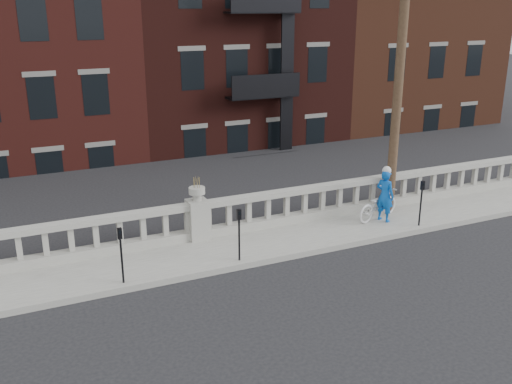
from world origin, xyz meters
The scene contains 11 objects.
ground centered at (0.00, 0.00, 0.00)m, with size 120.00×120.00×0.00m, color black.
sidewalk centered at (0.00, 3.00, 0.07)m, with size 32.00×2.20×0.15m, color gray.
balustrade centered at (0.00, 3.95, 0.64)m, with size 28.00×0.34×1.03m.
planter_pedestal centered at (0.00, 3.95, 0.83)m, with size 0.55×0.55×1.76m.
lower_level centered at (0.56, 23.04, 2.63)m, with size 80.00×44.00×20.80m.
utility_pole centered at (6.20, 3.60, 5.24)m, with size 1.60×0.28×10.00m.
parking_meter_b centered at (-2.46, 2.15, 1.00)m, with size 0.10×0.09×1.36m.
parking_meter_c centered at (0.46, 2.15, 1.00)m, with size 0.10×0.09×1.36m.
parking_meter_d centered at (6.18, 2.15, 1.00)m, with size 0.10×0.09×1.36m.
bicycle centered at (5.41, 3.13, 0.60)m, with size 0.60×1.72×0.90m, color silver.
cyclist centered at (5.47, 2.92, 0.94)m, with size 0.57×0.38×1.57m, color blue.
Camera 1 is at (-4.66, -9.97, 6.27)m, focal length 40.00 mm.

